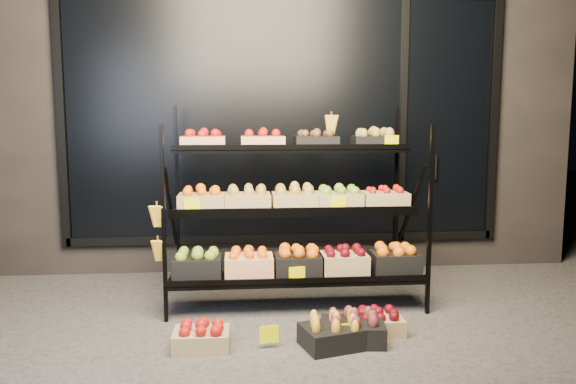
{
  "coord_description": "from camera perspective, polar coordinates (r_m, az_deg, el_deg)",
  "views": [
    {
      "loc": [
        -0.46,
        -4.02,
        1.54
      ],
      "look_at": [
        -0.06,
        0.55,
        0.94
      ],
      "focal_mm": 35.0,
      "sensor_mm": 36.0,
      "label": 1
    }
  ],
  "objects": [
    {
      "name": "floor_crate_midright",
      "position": [
        4.21,
        9.12,
        -12.86
      ],
      "size": [
        0.36,
        0.26,
        0.19
      ],
      "rotation": [
        0.0,
        0.0,
        0.01
      ],
      "color": "tan",
      "rests_on": "ground"
    },
    {
      "name": "floor_crate_left",
      "position": [
        3.94,
        -8.79,
        -14.26
      ],
      "size": [
        0.38,
        0.28,
        0.19
      ],
      "rotation": [
        0.0,
        0.0,
        -0.01
      ],
      "color": "tan",
      "rests_on": "ground"
    },
    {
      "name": "display_rack",
      "position": [
        4.7,
        0.5,
        -1.8
      ],
      "size": [
        2.18,
        1.02,
        1.69
      ],
      "color": "black",
      "rests_on": "ground"
    },
    {
      "name": "ground",
      "position": [
        4.33,
        1.43,
        -13.42
      ],
      "size": [
        24.0,
        24.0,
        0.0
      ],
      "primitive_type": "plane",
      "color": "#514F4C",
      "rests_on": "ground"
    },
    {
      "name": "floor_crate_right",
      "position": [
        4.02,
        6.58,
        -13.59
      ],
      "size": [
        0.47,
        0.37,
        0.21
      ],
      "rotation": [
        0.0,
        0.0,
        -0.12
      ],
      "color": "black",
      "rests_on": "ground"
    },
    {
      "name": "tag_floor_a",
      "position": [
        3.91,
        -1.94,
        -14.8
      ],
      "size": [
        0.13,
        0.01,
        0.12
      ],
      "primitive_type": "cube",
      "color": "#F0E800",
      "rests_on": "ground"
    },
    {
      "name": "building",
      "position": [
        6.63,
        -1.09,
        9.21
      ],
      "size": [
        6.0,
        2.08,
        3.5
      ],
      "color": "#2D2826",
      "rests_on": "ground"
    },
    {
      "name": "tag_floor_b",
      "position": [
        3.98,
        6.28,
        -14.45
      ],
      "size": [
        0.13,
        0.01,
        0.12
      ],
      "primitive_type": "cube",
      "color": "#F0E800",
      "rests_on": "ground"
    },
    {
      "name": "floor_crate_midleft",
      "position": [
        3.94,
        4.75,
        -14.03
      ],
      "size": [
        0.5,
        0.42,
        0.21
      ],
      "rotation": [
        0.0,
        0.0,
        0.28
      ],
      "color": "black",
      "rests_on": "ground"
    }
  ]
}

